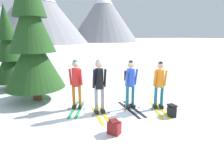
{
  "coord_description": "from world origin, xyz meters",
  "views": [
    {
      "loc": [
        -2.47,
        -5.64,
        2.55
      ],
      "look_at": [
        0.12,
        0.32,
        1.05
      ],
      "focal_mm": 29.59,
      "sensor_mm": 36.0,
      "label": 1
    }
  ],
  "objects_px": {
    "skier_in_red": "(76,81)",
    "skier_in_orange": "(159,82)",
    "backpack_on_snow_front": "(172,110)",
    "backpack_on_snow_beside": "(114,127)",
    "skier_in_blue": "(130,82)",
    "pine_tree_mid": "(9,52)",
    "pine_tree_near": "(32,37)",
    "skier_in_black": "(99,84)"
  },
  "relations": [
    {
      "from": "backpack_on_snow_beside",
      "to": "skier_in_blue",
      "type": "bearing_deg",
      "value": 48.35
    },
    {
      "from": "skier_in_red",
      "to": "pine_tree_mid",
      "type": "relative_size",
      "value": 0.44
    },
    {
      "from": "skier_in_blue",
      "to": "pine_tree_near",
      "type": "xyz_separation_m",
      "value": [
        -3.02,
        2.3,
        1.51
      ]
    },
    {
      "from": "skier_in_orange",
      "to": "backpack_on_snow_front",
      "type": "relative_size",
      "value": 4.32
    },
    {
      "from": "backpack_on_snow_front",
      "to": "pine_tree_mid",
      "type": "bearing_deg",
      "value": 131.67
    },
    {
      "from": "pine_tree_mid",
      "to": "backpack_on_snow_front",
      "type": "bearing_deg",
      "value": -48.33
    },
    {
      "from": "pine_tree_mid",
      "to": "pine_tree_near",
      "type": "bearing_deg",
      "value": -64.52
    },
    {
      "from": "skier_in_blue",
      "to": "skier_in_black",
      "type": "bearing_deg",
      "value": -179.57
    },
    {
      "from": "skier_in_red",
      "to": "skier_in_blue",
      "type": "distance_m",
      "value": 1.89
    },
    {
      "from": "backpack_on_snow_beside",
      "to": "pine_tree_near",
      "type": "bearing_deg",
      "value": 115.63
    },
    {
      "from": "skier_in_blue",
      "to": "backpack_on_snow_beside",
      "type": "bearing_deg",
      "value": -131.65
    },
    {
      "from": "skier_in_red",
      "to": "skier_in_black",
      "type": "relative_size",
      "value": 0.96
    },
    {
      "from": "skier_in_red",
      "to": "pine_tree_mid",
      "type": "height_order",
      "value": "pine_tree_mid"
    },
    {
      "from": "skier_in_black",
      "to": "backpack_on_snow_front",
      "type": "distance_m",
      "value": 2.52
    },
    {
      "from": "skier_in_blue",
      "to": "backpack_on_snow_beside",
      "type": "height_order",
      "value": "skier_in_blue"
    },
    {
      "from": "skier_in_blue",
      "to": "skier_in_orange",
      "type": "relative_size",
      "value": 1.02
    },
    {
      "from": "backpack_on_snow_beside",
      "to": "backpack_on_snow_front",
      "type": "bearing_deg",
      "value": 7.37
    },
    {
      "from": "backpack_on_snow_front",
      "to": "backpack_on_snow_beside",
      "type": "xyz_separation_m",
      "value": [
        -2.18,
        -0.28,
        0.0
      ]
    },
    {
      "from": "skier_in_black",
      "to": "skier_in_orange",
      "type": "height_order",
      "value": "skier_in_black"
    },
    {
      "from": "skier_in_red",
      "to": "skier_in_black",
      "type": "bearing_deg",
      "value": -52.14
    },
    {
      "from": "skier_in_red",
      "to": "skier_in_orange",
      "type": "xyz_separation_m",
      "value": [
        2.66,
        -1.16,
        -0.04
      ]
    },
    {
      "from": "pine_tree_mid",
      "to": "backpack_on_snow_front",
      "type": "distance_m",
      "value": 7.7
    },
    {
      "from": "pine_tree_near",
      "to": "pine_tree_mid",
      "type": "distance_m",
      "value": 2.53
    },
    {
      "from": "backpack_on_snow_front",
      "to": "skier_in_red",
      "type": "bearing_deg",
      "value": 145.23
    },
    {
      "from": "skier_in_red",
      "to": "backpack_on_snow_front",
      "type": "relative_size",
      "value": 4.48
    },
    {
      "from": "pine_tree_mid",
      "to": "backpack_on_snow_front",
      "type": "xyz_separation_m",
      "value": [
        5.0,
        -5.62,
        -1.64
      ]
    },
    {
      "from": "skier_in_red",
      "to": "skier_in_orange",
      "type": "distance_m",
      "value": 2.91
    },
    {
      "from": "skier_in_blue",
      "to": "backpack_on_snow_front",
      "type": "height_order",
      "value": "skier_in_blue"
    },
    {
      "from": "skier_in_red",
      "to": "backpack_on_snow_front",
      "type": "bearing_deg",
      "value": -34.77
    },
    {
      "from": "pine_tree_mid",
      "to": "backpack_on_snow_beside",
      "type": "distance_m",
      "value": 6.75
    },
    {
      "from": "skier_in_black",
      "to": "skier_in_blue",
      "type": "distance_m",
      "value": 1.16
    },
    {
      "from": "skier_in_blue",
      "to": "backpack_on_snow_beside",
      "type": "xyz_separation_m",
      "value": [
        -1.24,
        -1.4,
        -0.8
      ]
    },
    {
      "from": "pine_tree_near",
      "to": "pine_tree_mid",
      "type": "bearing_deg",
      "value": 115.48
    },
    {
      "from": "skier_in_black",
      "to": "backpack_on_snow_beside",
      "type": "bearing_deg",
      "value": -93.54
    },
    {
      "from": "skier_in_orange",
      "to": "backpack_on_snow_front",
      "type": "height_order",
      "value": "skier_in_orange"
    },
    {
      "from": "pine_tree_near",
      "to": "backpack_on_snow_beside",
      "type": "distance_m",
      "value": 4.71
    },
    {
      "from": "skier_in_red",
      "to": "backpack_on_snow_beside",
      "type": "distance_m",
      "value": 2.34
    },
    {
      "from": "skier_in_black",
      "to": "pine_tree_near",
      "type": "relative_size",
      "value": 0.34
    },
    {
      "from": "backpack_on_snow_front",
      "to": "backpack_on_snow_beside",
      "type": "distance_m",
      "value": 2.2
    },
    {
      "from": "skier_in_orange",
      "to": "backpack_on_snow_front",
      "type": "distance_m",
      "value": 1.04
    },
    {
      "from": "skier_in_black",
      "to": "pine_tree_mid",
      "type": "distance_m",
      "value": 5.43
    },
    {
      "from": "skier_in_orange",
      "to": "skier_in_red",
      "type": "bearing_deg",
      "value": 156.43
    }
  ]
}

